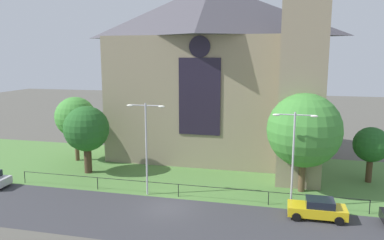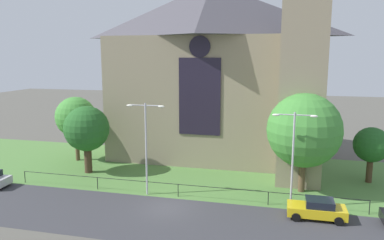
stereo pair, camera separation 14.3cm
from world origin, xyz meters
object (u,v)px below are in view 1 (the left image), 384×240
at_px(tree_left_far, 75,117).
at_px(streetlamp_near, 146,137).
at_px(tree_right_far, 371,145).
at_px(streetlamp_far, 294,147).
at_px(church_building, 216,70).
at_px(parked_car_yellow, 317,209).
at_px(tree_left_near, 86,129).
at_px(tree_right_near, 304,130).

xyz_separation_m(tree_left_far, streetlamp_near, (11.54, -8.21, 0.07)).
height_order(tree_right_far, streetlamp_far, streetlamp_far).
xyz_separation_m(church_building, streetlamp_far, (8.55, -13.83, -5.34)).
distance_m(church_building, streetlamp_far, 17.11).
bearing_deg(parked_car_yellow, tree_left_far, -21.50).
relative_size(tree_left_near, streetlamp_far, 0.90).
height_order(tree_left_near, tree_left_far, tree_left_far).
distance_m(tree_left_far, tree_right_far, 30.99).
relative_size(tree_left_near, tree_left_far, 0.94).
xyz_separation_m(tree_right_near, streetlamp_near, (-13.07, -3.95, -0.42)).
bearing_deg(church_building, tree_right_far, -20.13).
bearing_deg(tree_right_far, parked_car_yellow, -119.54).
xyz_separation_m(tree_right_far, streetlamp_near, (-19.42, -8.01, 1.50)).
bearing_deg(tree_left_near, tree_left_far, 132.31).
distance_m(tree_left_far, parked_car_yellow, 27.67).
distance_m(church_building, tree_right_far, 18.16).
xyz_separation_m(tree_right_near, streetlamp_far, (-0.97, -3.95, -0.61)).
relative_size(church_building, parked_car_yellow, 6.17).
relative_size(church_building, tree_left_far, 3.54).
distance_m(tree_left_near, tree_right_near, 21.16).
relative_size(church_building, streetlamp_far, 3.39).
xyz_separation_m(church_building, tree_left_far, (-15.09, -5.62, -5.22)).
bearing_deg(tree_right_near, tree_left_far, 170.18).
bearing_deg(streetlamp_near, streetlamp_far, 0.00).
xyz_separation_m(tree_right_far, tree_right_near, (-6.35, -4.06, 1.92)).
xyz_separation_m(tree_left_near, parked_car_yellow, (22.02, -6.00, -3.82)).
bearing_deg(tree_left_far, parked_car_yellow, -21.06).
bearing_deg(church_building, tree_left_far, -159.59).
relative_size(tree_left_far, tree_right_near, 0.84).
height_order(church_building, streetlamp_near, church_building).
bearing_deg(streetlamp_far, streetlamp_near, 180.00).
distance_m(tree_right_far, parked_car_yellow, 11.43).
bearing_deg(tree_right_far, streetlamp_near, -157.58).
bearing_deg(streetlamp_far, tree_left_far, 160.85).
relative_size(church_building, tree_right_near, 2.96).
bearing_deg(tree_right_near, streetlamp_far, -103.78).
bearing_deg(tree_left_near, tree_right_near, -1.18).
height_order(tree_left_far, tree_right_far, tree_left_far).
relative_size(tree_left_near, streetlamp_near, 0.86).
distance_m(streetlamp_far, parked_car_yellow, 4.86).
height_order(tree_right_near, streetlamp_near, tree_right_near).
relative_size(church_building, streetlamp_near, 3.24).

